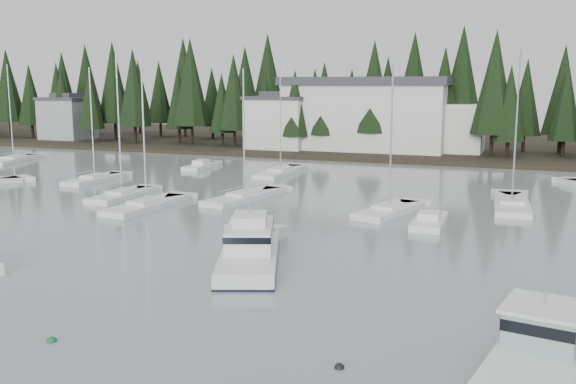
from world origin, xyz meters
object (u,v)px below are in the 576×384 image
house_west (279,121)px  sailboat_7 (146,207)px  sailboat_2 (14,161)px  sailboat_13 (122,197)px  cabin_cruiser_center (250,252)px  sailboat_8 (281,173)px  sailboat_9 (245,199)px  house_far_west (67,117)px  sailboat_4 (95,181)px  runabout_3 (201,167)px  sailboat_11 (389,212)px  lobster_boat_teal (534,367)px  sailboat_3 (512,206)px  harbor_inn (380,115)px  runabout_1 (429,224)px

house_west → sailboat_7: (6.68, -46.51, -4.58)m
sailboat_2 → sailboat_13: (30.68, -18.37, 0.02)m
cabin_cruiser_center → sailboat_8: (-12.38, 35.67, -0.60)m
sailboat_9 → sailboat_8: bearing=21.2°
house_west → sailboat_13: 43.40m
house_far_west → sailboat_7: sailboat_7 is taller
sailboat_4 → runabout_3: (5.29, 14.03, 0.05)m
house_west → house_far_west: house_west is taller
sailboat_11 → sailboat_13: bearing=108.4°
sailboat_9 → runabout_3: sailboat_9 is taller
sailboat_2 → sailboat_11: (55.32, -16.54, 0.01)m
runabout_3 → sailboat_7: bearing=-165.2°
house_far_west → sailboat_11: 81.08m
house_west → lobster_boat_teal: (37.67, -69.05, -4.08)m
sailboat_3 → house_west: bearing=41.8°
harbor_inn → runabout_1: 50.62m
lobster_boat_teal → sailboat_8: sailboat_8 is taller
cabin_cruiser_center → sailboat_8: bearing=-1.6°
sailboat_4 → sailboat_9: sailboat_4 is taller
sailboat_3 → runabout_3: sailboat_3 is taller
house_far_west → runabout_1: size_ratio=1.46×
cabin_cruiser_center → sailboat_13: size_ratio=0.79×
house_west → runabout_3: bearing=-94.3°
sailboat_3 → sailboat_11: bearing=121.5°
sailboat_2 → sailboat_8: size_ratio=0.95×
house_west → runabout_3: 22.31m
cabin_cruiser_center → sailboat_9: 21.10m
house_west → sailboat_11: bearing=-57.4°
sailboat_9 → sailboat_13: sailboat_13 is taller
sailboat_11 → sailboat_13: (-24.65, -1.83, 0.02)m
sailboat_2 → runabout_1: sailboat_2 is taller
sailboat_11 → runabout_3: bearing=69.4°
sailboat_2 → lobster_boat_teal: bearing=-135.3°
sailboat_7 → sailboat_11: bearing=-72.2°
sailboat_9 → sailboat_2: bearing=80.6°
house_west → house_far_west: bearing=177.3°
sailboat_2 → sailboat_9: 44.27m
harbor_inn → sailboat_8: sailboat_8 is taller
sailboat_3 → sailboat_9: bearing=98.5°
house_west → harbor_inn: size_ratio=0.32×
harbor_inn → sailboat_11: size_ratio=2.35×
sailboat_4 → sailboat_13: 11.37m
sailboat_8 → harbor_inn: bearing=-11.7°
sailboat_13 → sailboat_3: bearing=-77.8°
cabin_cruiser_center → lobster_boat_teal: size_ratio=1.20×
runabout_1 → runabout_3: 39.17m
sailboat_13 → runabout_3: sailboat_13 is taller
house_west → sailboat_9: 42.02m
house_far_west → sailboat_11: bearing=-32.3°
lobster_boat_teal → sailboat_2: 79.97m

